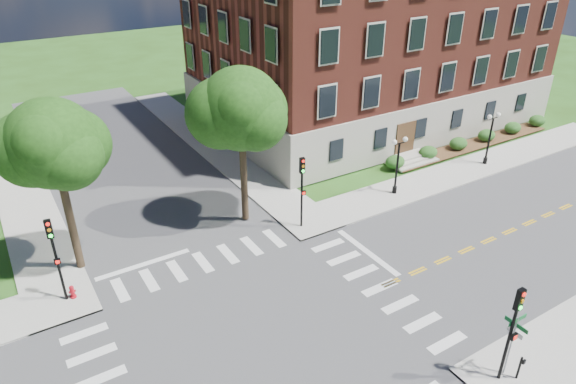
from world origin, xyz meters
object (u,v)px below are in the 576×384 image
traffic_signal_ne (302,184)px  twin_lamp_east (490,136)px  traffic_signal_se (513,324)px  street_sign_pole (514,335)px  twin_lamp_west (397,163)px  fire_hydrant (72,292)px  push_button_post (520,367)px  traffic_signal_nw (54,250)px

traffic_signal_ne → twin_lamp_east: traffic_signal_ne is taller
traffic_signal_se → street_sign_pole: size_ratio=1.55×
twin_lamp_west → fire_hydrant: twin_lamp_west is taller
push_button_post → traffic_signal_se: bearing=147.4°
twin_lamp_west → twin_lamp_east: (9.71, -0.03, 0.00)m
push_button_post → twin_lamp_west: bearing=65.5°
twin_lamp_east → push_button_post: 22.99m
traffic_signal_nw → fire_hydrant: (0.33, -0.04, -2.72)m
traffic_signal_se → twin_lamp_east: traffic_signal_se is taller
traffic_signal_ne → twin_lamp_east: bearing=0.8°
street_sign_pole → fire_hydrant: (-14.89, 15.15, -1.84)m
traffic_signal_ne → twin_lamp_west: traffic_signal_ne is taller
traffic_signal_se → traffic_signal_nw: (-14.82, 15.28, 0.00)m
twin_lamp_west → push_button_post: (-7.10, -15.62, -1.73)m
traffic_signal_ne → street_sign_pole: bearing=-86.6°
push_button_post → fire_hydrant: (-15.13, 15.66, -0.33)m
traffic_signal_nw → street_sign_pole: 21.52m
traffic_signal_nw → twin_lamp_west: 22.58m
traffic_signal_ne → twin_lamp_east: size_ratio=1.13×
traffic_signal_ne → push_button_post: traffic_signal_ne is taller
traffic_signal_nw → traffic_signal_ne: bearing=-1.5°
fire_hydrant → traffic_signal_se: bearing=-46.5°
street_sign_pole → twin_lamp_west: bearing=64.1°
traffic_signal_se → traffic_signal_nw: same height
twin_lamp_west → fire_hydrant: bearing=179.9°
twin_lamp_west → twin_lamp_east: same height
twin_lamp_west → traffic_signal_nw: bearing=179.8°
traffic_signal_se → traffic_signal_ne: bearing=91.8°
traffic_signal_se → push_button_post: bearing=-32.6°
push_button_post → fire_hydrant: 21.78m
street_sign_pole → push_button_post: bearing=-64.3°
twin_lamp_east → fire_hydrant: bearing=179.9°
traffic_signal_ne → twin_lamp_west: size_ratio=1.13×
twin_lamp_west → traffic_signal_se: bearing=-117.0°
traffic_signal_nw → fire_hydrant: traffic_signal_nw is taller
traffic_signal_nw → push_button_post: traffic_signal_nw is taller
traffic_signal_se → street_sign_pole: (0.41, 0.09, -0.88)m
twin_lamp_east → push_button_post: (-16.81, -15.58, -1.73)m
traffic_signal_ne → push_button_post: bearing=-85.9°
twin_lamp_east → street_sign_pole: size_ratio=1.36×
traffic_signal_se → fire_hydrant: (-14.48, 15.24, -2.72)m
push_button_post → fire_hydrant: bearing=134.0°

